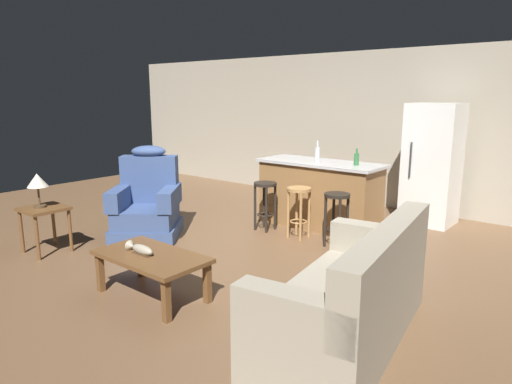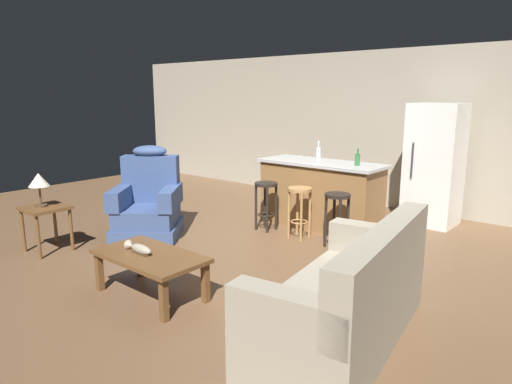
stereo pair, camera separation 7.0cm
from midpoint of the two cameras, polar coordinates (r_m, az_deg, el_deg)
The scene contains 15 objects.
ground_plane at distance 5.66m, azimuth 0.92°, elevation -7.26°, with size 12.00×12.00×0.00m.
back_wall at distance 8.04m, azimuth 15.30°, elevation 7.54°, with size 12.00×0.05×2.60m.
coffee_table at distance 4.41m, azimuth -12.67°, elevation -8.25°, with size 1.10×0.60×0.42m.
fish_figurine at distance 4.43m, azimuth -14.00°, elevation -6.89°, with size 0.34×0.10×0.10m.
couch at distance 3.67m, azimuth 12.05°, elevation -12.93°, with size 1.11×2.00×0.94m.
recliner_near_lamp at distance 6.31m, azimuth -13.01°, elevation -1.55°, with size 1.18×1.18×1.20m.
end_table at distance 6.03m, azimuth -24.50°, elevation -2.58°, with size 0.48×0.48×0.56m.
table_lamp at distance 5.96m, azimuth -25.21°, elevation 1.20°, with size 0.24×0.24×0.41m.
kitchen_island at distance 6.60m, azimuth 8.36°, elevation -0.28°, with size 1.80×0.70×0.95m.
bar_stool_left at distance 6.37m, azimuth 1.58°, elevation -0.65°, with size 0.32×0.32×0.68m.
bar_stool_middle at distance 6.04m, azimuth 5.78°, elevation -1.41°, with size 0.32×0.32×0.68m.
bar_stool_right at distance 5.75m, azimuth 10.45°, elevation -2.24°, with size 0.32×0.32×0.68m.
refrigerator at distance 7.12m, azimuth 21.64°, elevation 3.19°, with size 0.70×0.69×1.76m.
bottle_tall_green at distance 6.23m, azimuth 12.89°, elevation 4.03°, with size 0.07×0.07×0.23m.
bottle_short_amber at distance 6.33m, azimuth 8.11°, elevation 4.63°, with size 0.07×0.07×0.31m.
Camera 2 is at (3.40, -4.12, 1.87)m, focal length 32.00 mm.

